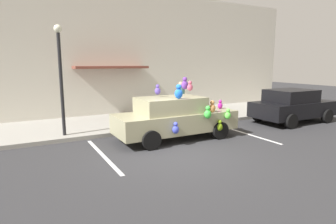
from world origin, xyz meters
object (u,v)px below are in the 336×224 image
Objects in this scene: street_lamp_post at (60,69)px; pedestrian_near_shopfront at (181,100)px; teddy_bear_on_sidewalk at (193,114)px; parked_sedan_behind at (292,106)px; plush_covered_car at (175,117)px.

pedestrian_near_shopfront is at bearing 15.19° from street_lamp_post.
teddy_bear_on_sidewalk is 6.02m from street_lamp_post.
teddy_bear_on_sidewalk is at bearing 155.17° from parked_sedan_behind.
street_lamp_post is at bearing -179.67° from teddy_bear_on_sidewalk.
street_lamp_post is at bearing -164.81° from pedestrian_near_shopfront.
plush_covered_car is 2.68× the size of pedestrian_near_shopfront.
plush_covered_car is at bearing 179.50° from parked_sedan_behind.
street_lamp_post is 6.35m from pedestrian_near_shopfront.
street_lamp_post is (-5.65, -0.03, 2.08)m from teddy_bear_on_sidewalk.
pedestrian_near_shopfront reaches higher than teddy_bear_on_sidewalk.
parked_sedan_behind is 10.23m from street_lamp_post.
plush_covered_car reaches higher than pedestrian_near_shopfront.
parked_sedan_behind is 1.03× the size of street_lamp_post.
street_lamp_post is (-9.89, 1.93, 1.75)m from parked_sedan_behind.
parked_sedan_behind is 2.40× the size of pedestrian_near_shopfront.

